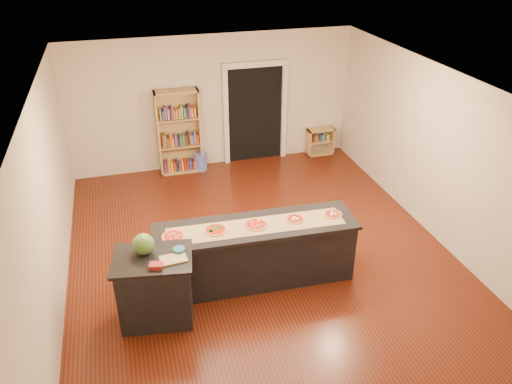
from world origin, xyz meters
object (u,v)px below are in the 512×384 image
object	(u,v)px
side_counter	(156,288)
bookshelf	(179,132)
low_shelf	(320,141)
watermelon	(143,244)
kitchen_island	(256,253)
waste_bin	(201,161)

from	to	relation	value
side_counter	bookshelf	bearing A→B (deg)	86.63
side_counter	bookshelf	distance (m)	4.52
bookshelf	side_counter	bearing A→B (deg)	-102.30
bookshelf	low_shelf	distance (m)	3.25
side_counter	watermelon	distance (m)	0.65
bookshelf	watermelon	distance (m)	4.41
low_shelf	bookshelf	bearing A→B (deg)	-179.53
kitchen_island	watermelon	distance (m)	1.74
kitchen_island	watermelon	size ratio (longest dim) A/B	10.34
side_counter	waste_bin	distance (m)	4.57
bookshelf	low_shelf	size ratio (longest dim) A/B	2.89
low_shelf	watermelon	world-z (taller)	watermelon
waste_bin	watermelon	size ratio (longest dim) A/B	1.41
kitchen_island	bookshelf	world-z (taller)	bookshelf
waste_bin	low_shelf	bearing A→B (deg)	1.45
bookshelf	waste_bin	xyz separation A→B (m)	(0.41, -0.04, -0.69)
kitchen_island	waste_bin	distance (m)	3.93
side_counter	waste_bin	size ratio (longest dim) A/B	2.55
bookshelf	kitchen_island	bearing A→B (deg)	-82.23
low_shelf	kitchen_island	bearing A→B (deg)	-123.61
kitchen_island	watermelon	world-z (taller)	watermelon
low_shelf	side_counter	bearing A→B (deg)	-133.19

